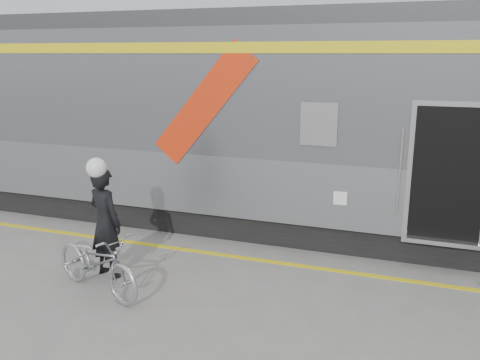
% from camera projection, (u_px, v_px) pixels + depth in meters
% --- Properties ---
extents(ground, '(90.00, 90.00, 0.00)m').
position_uv_depth(ground, '(255.00, 331.00, 6.31)').
color(ground, slate).
rests_on(ground, ground).
extents(train, '(24.00, 3.17, 4.10)m').
position_uv_depth(train, '(324.00, 124.00, 9.65)').
color(train, black).
rests_on(train, ground).
extents(safety_strip, '(24.00, 0.12, 0.01)m').
position_uv_depth(safety_strip, '(295.00, 265.00, 8.28)').
color(safety_strip, yellow).
rests_on(safety_strip, ground).
extents(man, '(0.73, 0.60, 1.72)m').
position_uv_depth(man, '(105.00, 223.00, 7.71)').
color(man, black).
rests_on(man, ground).
extents(bicycle_left, '(1.91, 1.20, 0.95)m').
position_uv_depth(bicycle_left, '(97.00, 262.00, 7.24)').
color(bicycle_left, '#9EA2A6').
rests_on(bicycle_left, ground).
extents(helmet_man, '(0.30, 0.30, 0.30)m').
position_uv_depth(helmet_man, '(101.00, 158.00, 7.46)').
color(helmet_man, white).
rests_on(helmet_man, man).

